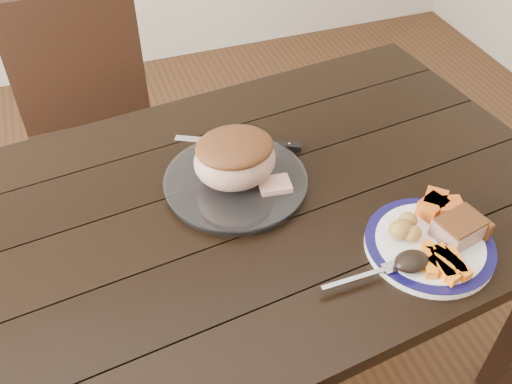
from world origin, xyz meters
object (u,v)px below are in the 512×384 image
object	(u,v)px
dining_table	(221,239)
chair_far	(93,126)
roast_joint	(235,160)
serving_platter	(236,183)
carving_knife	(261,144)
dinner_plate	(429,246)
fork	(370,274)
pork_slice	(459,229)

from	to	relation	value
dining_table	chair_far	size ratio (longest dim) A/B	1.82
roast_joint	serving_platter	bearing A→B (deg)	-63.43
chair_far	carving_knife	size ratio (longest dim) A/B	3.18
chair_far	dinner_plate	xyz separation A→B (m)	(0.59, -0.99, 0.23)
dining_table	carving_knife	world-z (taller)	carving_knife
dinner_plate	carving_knife	size ratio (longest dim) A/B	0.90
dining_table	roast_joint	world-z (taller)	roast_joint
dinner_plate	carving_knife	bearing A→B (deg)	115.74
roast_joint	chair_far	bearing A→B (deg)	112.51
dinner_plate	fork	bearing A→B (deg)	-167.75
chair_far	fork	xyz separation A→B (m)	(0.44, -1.02, 0.25)
chair_far	dinner_plate	distance (m)	1.18
dining_table	serving_platter	distance (m)	0.14
dining_table	roast_joint	size ratio (longest dim) A/B	9.14
chair_far	roast_joint	world-z (taller)	chair_far
dinner_plate	roast_joint	distance (m)	0.45
dinner_plate	carving_knife	distance (m)	0.48
carving_knife	dinner_plate	bearing A→B (deg)	-36.30
serving_platter	pork_slice	bearing A→B (deg)	-40.59
serving_platter	roast_joint	xyz separation A→B (m)	(-0.00, 0.00, 0.07)
dinner_plate	serving_platter	bearing A→B (deg)	134.98
serving_platter	dining_table	bearing A→B (deg)	-132.71
pork_slice	fork	world-z (taller)	pork_slice
dining_table	serving_platter	world-z (taller)	serving_platter
pork_slice	fork	distance (m)	0.22
fork	carving_knife	size ratio (longest dim) A/B	0.61
dinner_plate	fork	xyz separation A→B (m)	(-0.16, -0.03, 0.01)
dining_table	roast_joint	distance (m)	0.19
pork_slice	roast_joint	world-z (taller)	roast_joint
dining_table	carving_knife	bearing A→B (deg)	47.79
dining_table	serving_platter	size ratio (longest dim) A/B	5.28
fork	dinner_plate	bearing A→B (deg)	11.67
pork_slice	fork	xyz separation A→B (m)	(-0.21, -0.03, -0.02)
dining_table	fork	distance (m)	0.38
serving_platter	carving_knife	xyz separation A→B (m)	(0.11, 0.12, -0.00)
chair_far	dinner_plate	bearing A→B (deg)	119.50
chair_far	serving_platter	distance (m)	0.76
chair_far	roast_joint	size ratio (longest dim) A/B	5.02
dinner_plate	roast_joint	size ratio (longest dim) A/B	1.43
dinner_plate	pork_slice	bearing A→B (deg)	-4.76
chair_far	carving_knife	xyz separation A→B (m)	(0.38, -0.55, 0.23)
dining_table	pork_slice	size ratio (longest dim) A/B	18.29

